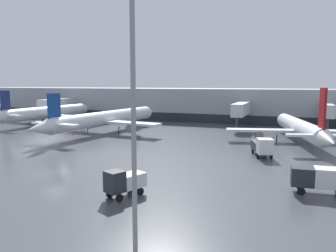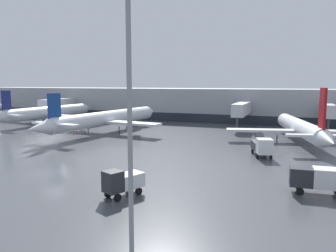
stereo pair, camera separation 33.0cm
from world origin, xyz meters
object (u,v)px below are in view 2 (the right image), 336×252
(service_truck_0, at_px, (262,146))
(traffic_cone_2, at_px, (305,138))
(parked_jet_1, at_px, (301,128))
(service_truck_1, at_px, (321,178))
(traffic_cone_3, at_px, (74,134))
(parked_jet_2, at_px, (105,119))
(service_truck_2, at_px, (122,181))
(parked_jet_0, at_px, (47,113))

(service_truck_0, height_order, traffic_cone_2, service_truck_0)
(parked_jet_1, xyz_separation_m, service_truck_0, (-5.35, -14.04, -1.06))
(traffic_cone_2, bearing_deg, service_truck_1, -89.16)
(service_truck_1, height_order, traffic_cone_3, service_truck_1)
(traffic_cone_2, relative_size, traffic_cone_3, 0.96)
(parked_jet_1, height_order, traffic_cone_3, parked_jet_1)
(traffic_cone_3, bearing_deg, service_truck_1, -25.53)
(service_truck_0, height_order, traffic_cone_3, service_truck_0)
(parked_jet_2, distance_m, service_truck_1, 47.47)
(parked_jet_2, relative_size, service_truck_2, 9.25)
(traffic_cone_2, bearing_deg, traffic_cone_3, -165.15)
(service_truck_1, relative_size, traffic_cone_2, 10.12)
(parked_jet_2, xyz_separation_m, traffic_cone_3, (-4.80, -4.52, -2.77))
(service_truck_0, bearing_deg, service_truck_1, 6.96)
(service_truck_1, height_order, traffic_cone_2, service_truck_1)
(parked_jet_1, relative_size, service_truck_0, 5.24)
(parked_jet_2, bearing_deg, traffic_cone_3, 140.31)
(service_truck_2, distance_m, traffic_cone_2, 43.71)
(service_truck_0, bearing_deg, traffic_cone_3, -117.09)
(service_truck_0, relative_size, traffic_cone_2, 10.88)
(parked_jet_0, relative_size, parked_jet_1, 1.11)
(parked_jet_1, distance_m, traffic_cone_3, 43.91)
(parked_jet_1, distance_m, service_truck_0, 15.07)
(service_truck_0, relative_size, service_truck_2, 1.41)
(parked_jet_0, bearing_deg, traffic_cone_3, -119.48)
(traffic_cone_2, bearing_deg, service_truck_2, -112.59)
(parked_jet_1, xyz_separation_m, service_truck_1, (1.42, -28.94, -0.99))
(parked_jet_0, bearing_deg, service_truck_1, -112.81)
(service_truck_0, distance_m, service_truck_2, 24.59)
(parked_jet_1, height_order, service_truck_1, parked_jet_1)
(parked_jet_0, height_order, service_truck_2, parked_jet_0)
(parked_jet_2, distance_m, traffic_cone_2, 40.07)
(service_truck_1, bearing_deg, service_truck_2, 19.29)
(parked_jet_0, relative_size, service_truck_2, 8.17)
(parked_jet_2, xyz_separation_m, service_truck_1, (39.81, -25.82, -1.48))
(service_truck_1, xyz_separation_m, service_truck_2, (-17.27, -7.34, -0.13))
(parked_jet_0, height_order, service_truck_0, parked_jet_0)
(service_truck_0, relative_size, service_truck_1, 1.08)
(service_truck_2, bearing_deg, service_truck_1, 136.21)
(service_truck_1, bearing_deg, parked_jet_0, -32.14)
(parked_jet_0, xyz_separation_m, service_truck_1, (62.10, -33.58, -1.40))
(parked_jet_2, xyz_separation_m, service_truck_0, (33.03, -10.92, -1.55))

